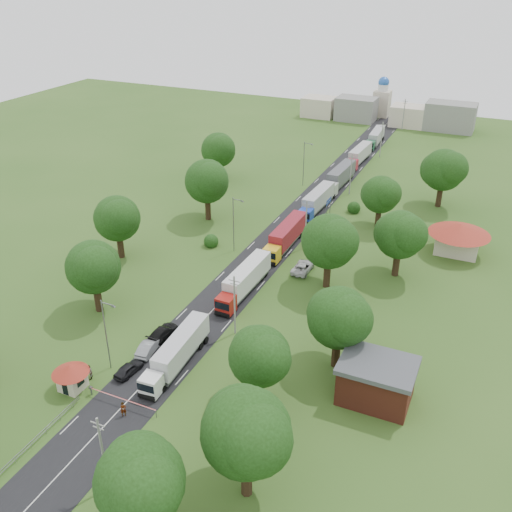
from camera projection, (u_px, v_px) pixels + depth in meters
The scene contains 45 objects.
ground at pixel (223, 299), 85.59m from camera, with size 260.00×260.00×0.00m, color #32571D.
road at pixel (274, 245), 101.70m from camera, with size 8.00×200.00×0.04m, color black.
boom_barrier at pixel (113, 396), 65.53m from camera, with size 9.22×0.35×1.18m.
guard_booth at pixel (71, 374), 67.05m from camera, with size 4.40×4.40×3.45m.
guard_rail at pixel (26, 453), 59.21m from camera, with size 0.10×17.00×1.70m, color slate, non-canonical shape.
info_sign at pixel (329, 204), 110.49m from camera, with size 0.12×3.10×4.10m.
pole_0 at pixel (103, 453), 53.21m from camera, with size 1.60×0.24×9.00m.
pole_1 at pixel (235, 304), 75.76m from camera, with size 1.60×0.24×9.00m.
pole_2 at pixel (306, 224), 98.31m from camera, with size 1.60×0.24×9.00m.
pole_3 at pixel (351, 174), 120.87m from camera, with size 1.60×0.24×9.00m.
pole_4 at pixel (381, 139), 143.42m from camera, with size 1.60×0.24×9.00m.
pole_5 at pixel (404, 114), 165.97m from camera, with size 1.60×0.24×9.00m.
lamp_0 at pixel (107, 332), 68.82m from camera, with size 2.03×0.22×10.00m.
lamp_1 at pixel (234, 222), 97.01m from camera, with size 2.03×0.22×10.00m.
lamp_2 at pixel (304, 162), 125.20m from camera, with size 2.03×0.22×10.00m.
tree_0 at pixel (141, 480), 47.38m from camera, with size 8.80×8.80×11.07m.
tree_1 at pixel (247, 431), 51.36m from camera, with size 9.60×9.60×12.05m.
tree_2 at pixel (260, 355), 63.04m from camera, with size 8.00×8.00×10.10m.
tree_3 at pixel (339, 317), 68.64m from camera, with size 8.80×8.80×11.07m.
tree_4 at pixel (329, 241), 85.39m from camera, with size 9.60×9.60×12.05m.
tree_5 at pixel (400, 234), 88.86m from camera, with size 8.80×8.80×11.07m.
tree_6 at pixel (381, 194), 105.37m from camera, with size 8.00×8.00×10.10m.
tree_7 at pixel (444, 170), 113.62m from camera, with size 9.60×9.60×12.05m.
tree_10 at pixel (94, 266), 79.71m from camera, with size 8.80×8.80×11.07m.
tree_11 at pixel (118, 218), 94.33m from camera, with size 8.80×8.80×11.07m.
tree_12 at pixel (207, 181), 107.98m from camera, with size 9.60×9.60×12.05m.
tree_13 at pixel (219, 150), 127.27m from camera, with size 8.80×8.80×11.07m.
house_brick at pixel (376, 381), 65.26m from camera, with size 8.60×6.60×5.20m.
house_cream at pixel (459, 234), 97.17m from camera, with size 10.08×10.08×5.80m.
distant_town at pixel (391, 112), 172.30m from camera, with size 52.00×8.00×8.00m.
church at pixel (382, 99), 179.55m from camera, with size 5.00×5.00×12.30m.
truck_0 at pixel (178, 352), 70.98m from camera, with size 2.99×13.98×3.86m.
truck_1 at pixel (245, 280), 86.33m from camera, with size 2.76×14.70×4.07m.
truck_2 at pixel (286, 236), 99.88m from camera, with size 2.57×14.99×4.16m.
truck_3 at pixel (317, 201), 114.02m from camera, with size 3.02×14.72×4.07m.
truck_4 at pixel (340, 177), 126.24m from camera, with size 3.16×15.20×4.20m.
truck_5 at pixel (359, 155), 140.15m from camera, with size 2.98×14.26×3.94m.
truck_6 at pixel (376, 137), 154.03m from camera, with size 2.89×13.74×3.80m.
car_lane_front at pixel (129, 369), 70.14m from camera, with size 1.69×4.21×1.43m, color black.
car_lane_mid at pixel (149, 347), 73.90m from camera, with size 1.69×4.83×1.59m, color gray.
car_lane_rear at pixel (163, 332), 76.79m from camera, with size 2.17×5.34×1.55m, color black.
car_verge_near at pixel (303, 267), 92.78m from camera, with size 2.61×5.65×1.57m, color silver.
car_verge_far at pixel (334, 226), 106.58m from camera, with size 1.96×4.88×1.66m, color #4B4D52.
pedestrian_near at pixel (123, 410), 63.57m from camera, with size 0.68×0.45×1.87m, color gray.
pedestrian_booth at pixel (89, 373), 69.13m from camera, with size 0.95×0.74×1.95m, color gray.
Camera 1 is at (34.31, -64.10, 45.90)m, focal length 40.00 mm.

